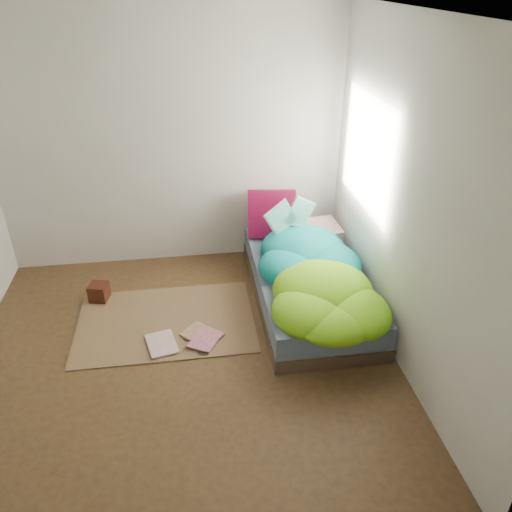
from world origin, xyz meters
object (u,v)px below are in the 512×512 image
Objects in this scene: bed at (308,285)px; pillow_magenta at (272,214)px; floor_book_b at (194,337)px; open_book at (291,206)px; floor_book_a at (148,347)px; wooden_box at (99,292)px.

bed is 4.04× the size of pillow_magenta.
floor_book_b is (-0.89, -1.22, -0.56)m from pillow_magenta.
pillow_magenta is 0.44m from open_book.
open_book is at bearing 103.79° from bed.
floor_book_a is (-1.28, -1.30, -0.56)m from pillow_magenta.
bed is 4.35× the size of open_book.
wooden_box is at bearing 108.01° from floor_book_a.
pillow_magenta is 1.91m from wooden_box.
bed is at bearing -66.60° from pillow_magenta.
pillow_magenta is 1.91m from floor_book_a.
wooden_box is 0.95m from floor_book_a.
open_book is 2.05m from wooden_box.
floor_book_b is (0.89, -0.73, -0.07)m from wooden_box.
floor_book_a is at bearing -167.18° from open_book.
floor_book_a is at bearing -128.27° from pillow_magenta.
floor_book_b is at bearing -119.80° from pillow_magenta.
wooden_box reaches higher than floor_book_a.
pillow_magenta is (-0.23, 0.76, 0.42)m from bed.
pillow_magenta is 1.69× the size of floor_book_b.
open_book is at bearing 20.62° from floor_book_a.
wooden_box reaches higher than floor_book_b.
open_book is 1.88m from floor_book_a.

